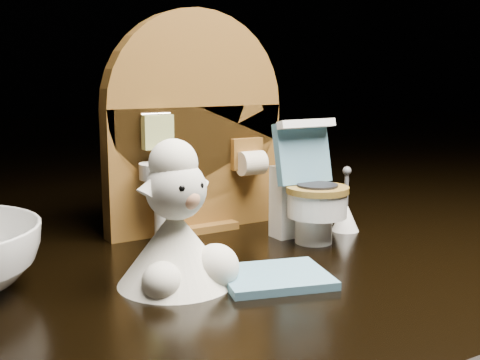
{
  "coord_description": "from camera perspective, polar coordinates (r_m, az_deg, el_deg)",
  "views": [
    {
      "loc": [
        -0.19,
        -0.3,
        0.11
      ],
      "look_at": [
        -0.01,
        -0.01,
        0.05
      ],
      "focal_mm": 45.0,
      "sensor_mm": 36.0,
      "label": 1
    }
  ],
  "objects": [
    {
      "name": "bath_mat",
      "position": [
        0.32,
        3.31,
        -9.17
      ],
      "size": [
        0.07,
        0.06,
        0.0
      ],
      "primitive_type": "cube",
      "rotation": [
        0.0,
        0.0,
        -0.28
      ],
      "color": "teal",
      "rests_on": "ground"
    },
    {
      "name": "toilet_brush",
      "position": [
        0.42,
        9.98,
        -3.19
      ],
      "size": [
        0.02,
        0.02,
        0.05
      ],
      "color": "white",
      "rests_on": "ground"
    },
    {
      "name": "backdrop_panel",
      "position": [
        0.41,
        -4.32,
        4.23
      ],
      "size": [
        0.13,
        0.05,
        0.15
      ],
      "color": "brown",
      "rests_on": "ground"
    },
    {
      "name": "plush_lamb",
      "position": [
        0.31,
        -5.97,
        -5.15
      ],
      "size": [
        0.06,
        0.06,
        0.08
      ],
      "rotation": [
        0.0,
        0.0,
        0.17
      ],
      "color": "silver",
      "rests_on": "ground"
    },
    {
      "name": "toy_toilet",
      "position": [
        0.39,
        6.4,
        -1.58
      ],
      "size": [
        0.04,
        0.05,
        0.08
      ],
      "rotation": [
        0.0,
        0.0,
        -0.0
      ],
      "color": "white",
      "rests_on": "ground"
    }
  ]
}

